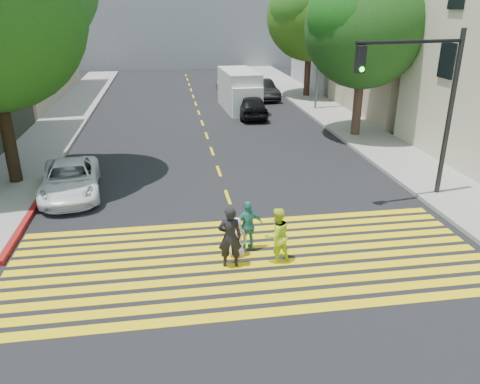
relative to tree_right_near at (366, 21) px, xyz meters
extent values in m
plane|color=black|center=(-8.09, -13.59, -5.97)|extent=(120.00, 120.00, 0.00)
cube|color=gray|center=(-16.59, 8.41, -5.89)|extent=(3.00, 40.00, 0.15)
cube|color=gray|center=(0.41, 1.41, -5.89)|extent=(3.00, 60.00, 0.15)
cube|color=maroon|center=(-14.99, -7.59, -5.89)|extent=(0.20, 8.00, 0.16)
cube|color=yellow|center=(-8.09, -14.79, -5.96)|extent=(13.40, 0.35, 0.01)
cube|color=yellow|center=(-8.09, -14.24, -5.96)|extent=(13.40, 0.35, 0.01)
cube|color=yellow|center=(-8.09, -13.69, -5.96)|extent=(13.40, 0.35, 0.01)
cube|color=yellow|center=(-8.09, -13.14, -5.96)|extent=(13.40, 0.35, 0.01)
cube|color=yellow|center=(-8.09, -12.59, -5.96)|extent=(13.40, 0.35, 0.01)
cube|color=yellow|center=(-8.09, -12.04, -5.96)|extent=(13.40, 0.35, 0.01)
cube|color=yellow|center=(-8.09, -11.49, -5.96)|extent=(13.40, 0.35, 0.01)
cube|color=yellow|center=(-8.09, -10.94, -5.96)|extent=(13.40, 0.35, 0.01)
cube|color=yellow|center=(-8.09, -10.39, -5.96)|extent=(13.40, 0.35, 0.01)
cube|color=yellow|center=(-8.09, -9.84, -5.96)|extent=(13.40, 0.35, 0.01)
cube|color=yellow|center=(-8.09, -7.59, -5.96)|extent=(0.12, 1.40, 0.01)
cube|color=yellow|center=(-8.09, -4.59, -5.96)|extent=(0.12, 1.40, 0.01)
cube|color=yellow|center=(-8.09, -1.59, -5.96)|extent=(0.12, 1.40, 0.01)
cube|color=yellow|center=(-8.09, 1.41, -5.96)|extent=(0.12, 1.40, 0.01)
cube|color=yellow|center=(-8.09, 4.41, -5.96)|extent=(0.12, 1.40, 0.01)
cube|color=yellow|center=(-8.09, 7.41, -5.96)|extent=(0.12, 1.40, 0.01)
cube|color=yellow|center=(-8.09, 10.41, -5.96)|extent=(0.12, 1.40, 0.01)
cube|color=yellow|center=(-8.09, 13.41, -5.96)|extent=(0.12, 1.40, 0.01)
cube|color=yellow|center=(-8.09, 16.41, -5.96)|extent=(0.12, 1.40, 0.01)
cube|color=yellow|center=(-8.09, 19.41, -5.96)|extent=(0.12, 1.40, 0.01)
cube|color=yellow|center=(-8.09, 22.41, -5.96)|extent=(0.12, 1.40, 0.01)
cube|color=yellow|center=(-8.09, 25.41, -5.96)|extent=(0.12, 1.40, 0.01)
cube|color=tan|center=(6.91, 5.41, -0.97)|extent=(10.00, 10.00, 10.00)
cube|color=gray|center=(6.91, 16.41, -0.97)|extent=(10.00, 10.00, 10.00)
cube|color=gray|center=(-8.09, 34.41, 0.03)|extent=(30.00, 8.00, 12.00)
cylinder|color=black|center=(-16.31, -4.91, -4.12)|extent=(0.58, 0.58, 3.69)
cylinder|color=#402A1A|center=(-0.08, -0.05, -4.36)|extent=(0.56, 0.56, 3.22)
sphere|color=#063508|center=(-0.08, -0.05, -0.33)|extent=(7.08, 7.08, 6.06)
sphere|color=#0B4A14|center=(1.05, 0.49, 0.58)|extent=(5.31, 5.31, 4.54)
sphere|color=#053B0C|center=(-1.08, -0.46, 0.28)|extent=(4.95, 4.95, 4.24)
cylinder|color=#40261E|center=(0.63, 11.74, -4.29)|extent=(0.62, 0.62, 3.36)
sphere|color=#1F470F|center=(0.63, 11.74, -0.05)|extent=(8.47, 8.47, 6.40)
sphere|color=#186018|center=(1.66, 12.56, 0.91)|extent=(6.35, 6.35, 4.80)
sphere|color=#1D4A14|center=(-0.31, 11.08, 0.59)|extent=(5.93, 5.93, 4.48)
imported|color=black|center=(-8.67, -12.53, -5.08)|extent=(0.67, 0.46, 1.78)
imported|color=#D1F52B|center=(-7.34, -12.45, -5.16)|extent=(0.95, 0.85, 1.61)
imported|color=#F5BBDB|center=(-8.41, -12.01, -5.37)|extent=(0.62, 0.44, 1.19)
imported|color=teal|center=(-8.01, -11.67, -5.20)|extent=(0.96, 0.55, 1.53)
imported|color=white|center=(-13.92, -6.43, -5.34)|extent=(2.58, 4.70, 1.25)
imported|color=black|center=(-4.83, 5.50, -5.24)|extent=(1.92, 4.34, 1.45)
imported|color=#9DA0A5|center=(-4.99, 15.43, -5.35)|extent=(1.85, 4.28, 1.23)
imported|color=black|center=(-2.94, 11.44, -5.24)|extent=(2.06, 4.55, 1.45)
cube|color=silver|center=(-5.24, 8.21, -4.66)|extent=(2.36, 5.32, 2.61)
cube|color=white|center=(-5.12, 5.92, -5.03)|extent=(2.05, 1.35, 1.88)
cylinder|color=black|center=(-5.97, 6.29, -5.60)|extent=(0.30, 0.74, 0.73)
cylinder|color=black|center=(-4.30, 6.38, -5.60)|extent=(0.30, 0.74, 0.73)
cylinder|color=black|center=(-6.17, 10.05, -5.60)|extent=(0.30, 0.74, 0.73)
cylinder|color=black|center=(-4.50, 10.13, -5.60)|extent=(0.30, 0.74, 0.73)
cylinder|color=black|center=(-0.24, -8.64, -2.96)|extent=(0.21, 0.21, 6.02)
cylinder|color=black|center=(-2.23, -8.94, -0.35)|extent=(3.99, 0.72, 0.12)
cube|color=black|center=(-4.01, -9.21, -0.85)|extent=(0.30, 0.30, 0.84)
sphere|color=#16DD19|center=(-3.99, -9.35, -1.13)|extent=(0.18, 0.18, 0.16)
cylinder|color=#5D5D65|center=(-0.16, 6.91, -1.67)|extent=(0.16, 0.16, 8.60)
camera|label=1|loc=(-10.13, -23.71, 0.78)|focal=35.00mm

